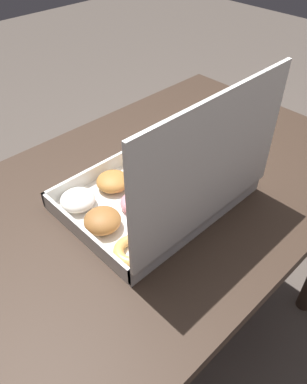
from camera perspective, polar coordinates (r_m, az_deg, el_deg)
name	(u,v)px	position (r m, az deg, el deg)	size (l,w,h in m)	color
ground_plane	(157,337)	(1.51, 0.50, -21.17)	(8.00, 8.00, 0.00)	#564C44
dining_table	(158,218)	(1.00, 0.71, -3.98)	(1.14, 0.72, 0.75)	#38281E
donut_box	(164,188)	(0.83, 1.56, 0.67)	(0.41, 0.31, 0.32)	silver
coffee_mug	(235,124)	(1.08, 12.30, 10.14)	(0.09, 0.09, 0.10)	white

